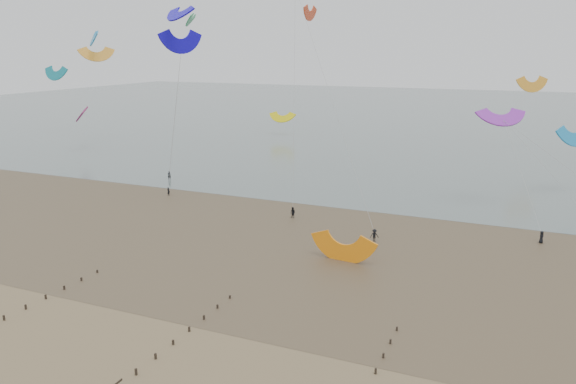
# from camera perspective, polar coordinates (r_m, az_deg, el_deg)

# --- Properties ---
(ground) EXTENTS (500.00, 500.00, 0.00)m
(ground) POSITION_cam_1_polar(r_m,az_deg,el_deg) (54.67, -16.05, -14.57)
(ground) COLOR brown
(ground) RESTS_ON ground
(sea_and_shore) EXTENTS (500.00, 665.00, 0.03)m
(sea_and_shore) POSITION_cam_1_polar(r_m,az_deg,el_deg) (83.35, -3.31, -3.78)
(sea_and_shore) COLOR #475654
(sea_and_shore) RESTS_ON ground
(kitesurfer_lead) EXTENTS (0.63, 0.46, 1.59)m
(kitesurfer_lead) POSITION_cam_1_polar(r_m,az_deg,el_deg) (103.98, -12.05, 0.05)
(kitesurfer_lead) COLOR black
(kitesurfer_lead) RESTS_ON ground
(kitesurfers) EXTENTS (107.34, 24.90, 1.84)m
(kitesurfers) POSITION_cam_1_polar(r_m,az_deg,el_deg) (88.89, 24.01, -3.31)
(kitesurfers) COLOR black
(kitesurfers) RESTS_ON ground
(grounded_kite) EXTENTS (8.00, 6.56, 4.08)m
(grounded_kite) POSITION_cam_1_polar(r_m,az_deg,el_deg) (71.51, 5.57, -6.97)
(grounded_kite) COLOR orange
(grounded_kite) RESTS_ON ground
(kites_airborne) EXTENTS (259.90, 105.32, 39.85)m
(kites_airborne) POSITION_cam_1_polar(r_m,az_deg,el_deg) (134.76, 5.24, 12.30)
(kites_airborne) COLOR purple
(kites_airborne) RESTS_ON ground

